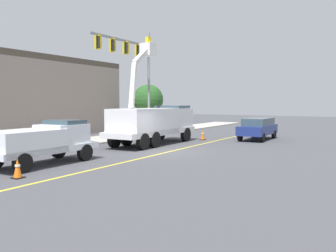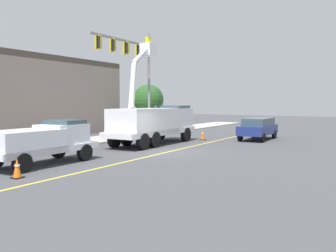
{
  "view_description": "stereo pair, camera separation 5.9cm",
  "coord_description": "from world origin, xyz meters",
  "px_view_note": "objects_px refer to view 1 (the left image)",
  "views": [
    {
      "loc": [
        -17.85,
        -11.52,
        2.97
      ],
      "look_at": [
        2.04,
        1.19,
        1.4
      ],
      "focal_mm": 38.97,
      "sensor_mm": 36.0,
      "label": 1
    },
    {
      "loc": [
        -17.82,
        -11.57,
        2.97
      ],
      "look_at": [
        2.04,
        1.19,
        1.4
      ],
      "focal_mm": 38.97,
      "sensor_mm": 36.0,
      "label": 2
    }
  ],
  "objects_px": {
    "service_pickup_truck": "(42,141)",
    "passing_minivan": "(258,127)",
    "traffic_cone_leading": "(18,168)",
    "traffic_signal_mast": "(132,61)",
    "utility_bucket_truck": "(153,121)",
    "traffic_cone_mid_front": "(203,135)"
  },
  "relations": [
    {
      "from": "service_pickup_truck",
      "to": "traffic_cone_leading",
      "type": "bearing_deg",
      "value": -145.43
    },
    {
      "from": "traffic_cone_leading",
      "to": "traffic_signal_mast",
      "type": "distance_m",
      "value": 17.29
    },
    {
      "from": "service_pickup_truck",
      "to": "passing_minivan",
      "type": "relative_size",
      "value": 1.17
    },
    {
      "from": "passing_minivan",
      "to": "traffic_cone_mid_front",
      "type": "distance_m",
      "value": 4.4
    },
    {
      "from": "passing_minivan",
      "to": "service_pickup_truck",
      "type": "bearing_deg",
      "value": 163.83
    },
    {
      "from": "passing_minivan",
      "to": "traffic_signal_mast",
      "type": "distance_m",
      "value": 11.38
    },
    {
      "from": "service_pickup_truck",
      "to": "traffic_cone_leading",
      "type": "distance_m",
      "value": 3.15
    },
    {
      "from": "utility_bucket_truck",
      "to": "service_pickup_truck",
      "type": "bearing_deg",
      "value": -177.83
    },
    {
      "from": "utility_bucket_truck",
      "to": "traffic_cone_leading",
      "type": "bearing_deg",
      "value": -170.24
    },
    {
      "from": "passing_minivan",
      "to": "traffic_signal_mast",
      "type": "relative_size",
      "value": 0.54
    },
    {
      "from": "service_pickup_truck",
      "to": "traffic_signal_mast",
      "type": "distance_m",
      "value": 14.24
    },
    {
      "from": "traffic_cone_leading",
      "to": "traffic_signal_mast",
      "type": "xyz_separation_m",
      "value": [
        15.06,
        6.14,
        5.86
      ]
    },
    {
      "from": "service_pickup_truck",
      "to": "passing_minivan",
      "type": "height_order",
      "value": "service_pickup_truck"
    },
    {
      "from": "utility_bucket_truck",
      "to": "passing_minivan",
      "type": "xyz_separation_m",
      "value": [
        6.88,
        -5.19,
        -0.65
      ]
    },
    {
      "from": "utility_bucket_truck",
      "to": "traffic_cone_leading",
      "type": "relative_size",
      "value": 10.36
    },
    {
      "from": "service_pickup_truck",
      "to": "passing_minivan",
      "type": "xyz_separation_m",
      "value": [
        16.62,
        -4.82,
        -0.15
      ]
    },
    {
      "from": "utility_bucket_truck",
      "to": "traffic_cone_mid_front",
      "type": "distance_m",
      "value": 4.83
    },
    {
      "from": "service_pickup_truck",
      "to": "traffic_cone_leading",
      "type": "height_order",
      "value": "service_pickup_truck"
    },
    {
      "from": "service_pickup_truck",
      "to": "passing_minivan",
      "type": "bearing_deg",
      "value": -16.17
    },
    {
      "from": "traffic_cone_leading",
      "to": "traffic_signal_mast",
      "type": "height_order",
      "value": "traffic_signal_mast"
    },
    {
      "from": "passing_minivan",
      "to": "traffic_cone_mid_front",
      "type": "bearing_deg",
      "value": 125.01
    },
    {
      "from": "utility_bucket_truck",
      "to": "traffic_signal_mast",
      "type": "height_order",
      "value": "traffic_signal_mast"
    }
  ]
}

